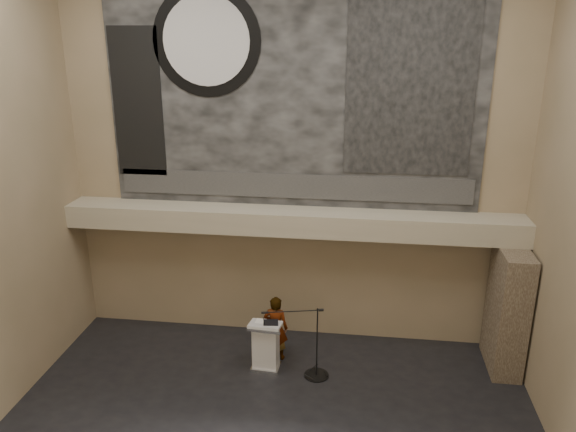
# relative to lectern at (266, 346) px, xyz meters

# --- Properties ---
(wall_back) EXTENTS (10.00, 0.02, 8.50)m
(wall_back) POSITION_rel_lectern_xyz_m (0.37, 1.64, 3.70)
(wall_back) COLOR #7F6F50
(wall_back) RESTS_ON floor
(wall_front) EXTENTS (10.00, 0.02, 8.50)m
(wall_front) POSITION_rel_lectern_xyz_m (0.37, -6.36, 3.70)
(wall_front) COLOR #7F6F50
(wall_front) RESTS_ON floor
(soffit) EXTENTS (10.00, 0.80, 0.50)m
(soffit) POSITION_rel_lectern_xyz_m (0.37, 1.24, 2.40)
(soffit) COLOR #9E947A
(soffit) RESTS_ON wall_back
(sprinkler_left) EXTENTS (0.04, 0.04, 0.06)m
(sprinkler_left) POSITION_rel_lectern_xyz_m (-1.23, 1.19, 2.12)
(sprinkler_left) COLOR #B2893D
(sprinkler_left) RESTS_ON soffit
(sprinkler_right) EXTENTS (0.04, 0.04, 0.06)m
(sprinkler_right) POSITION_rel_lectern_xyz_m (2.27, 1.19, 2.12)
(sprinkler_right) COLOR #B2893D
(sprinkler_right) RESTS_ON soffit
(banner) EXTENTS (8.00, 0.05, 5.00)m
(banner) POSITION_rel_lectern_xyz_m (0.37, 1.61, 5.15)
(banner) COLOR black
(banner) RESTS_ON wall_back
(banner_text_strip) EXTENTS (7.76, 0.02, 0.55)m
(banner_text_strip) POSITION_rel_lectern_xyz_m (0.37, 1.57, 3.10)
(banner_text_strip) COLOR #2F2F2F
(banner_text_strip) RESTS_ON banner
(banner_clock_rim) EXTENTS (2.30, 0.02, 2.30)m
(banner_clock_rim) POSITION_rel_lectern_xyz_m (-1.43, 1.57, 6.15)
(banner_clock_rim) COLOR black
(banner_clock_rim) RESTS_ON banner
(banner_clock_face) EXTENTS (1.84, 0.02, 1.84)m
(banner_clock_face) POSITION_rel_lectern_xyz_m (-1.43, 1.55, 6.15)
(banner_clock_face) COLOR silver
(banner_clock_face) RESTS_ON banner
(banner_building_print) EXTENTS (2.60, 0.02, 3.60)m
(banner_building_print) POSITION_rel_lectern_xyz_m (2.77, 1.57, 5.25)
(banner_building_print) COLOR black
(banner_building_print) RESTS_ON banner
(banner_brick_print) EXTENTS (1.10, 0.02, 3.20)m
(banner_brick_print) POSITION_rel_lectern_xyz_m (-3.03, 1.57, 4.85)
(banner_brick_print) COLOR black
(banner_brick_print) RESTS_ON banner
(stone_pier) EXTENTS (0.60, 1.40, 2.70)m
(stone_pier) POSITION_rel_lectern_xyz_m (5.02, 0.79, 0.80)
(stone_pier) COLOR #473A2C
(stone_pier) RESTS_ON floor
(lectern) EXTENTS (0.70, 0.53, 1.13)m
(lectern) POSITION_rel_lectern_xyz_m (0.00, 0.00, 0.00)
(lectern) COLOR silver
(lectern) RESTS_ON floor
(binder) EXTENTS (0.34, 0.29, 0.04)m
(binder) POSITION_rel_lectern_xyz_m (0.11, -0.00, 0.56)
(binder) COLOR black
(binder) RESTS_ON lectern
(papers) EXTENTS (0.25, 0.34, 0.00)m
(papers) POSITION_rel_lectern_xyz_m (-0.11, 0.01, 0.55)
(papers) COLOR silver
(papers) RESTS_ON lectern
(speaker_person) EXTENTS (0.57, 0.40, 1.49)m
(speaker_person) POSITION_rel_lectern_xyz_m (0.15, 0.44, 0.19)
(speaker_person) COLOR silver
(speaker_person) RESTS_ON floor
(mic_stand) EXTENTS (1.36, 0.52, 1.58)m
(mic_stand) POSITION_rel_lectern_xyz_m (1.06, -0.13, -0.32)
(mic_stand) COLOR black
(mic_stand) RESTS_ON floor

